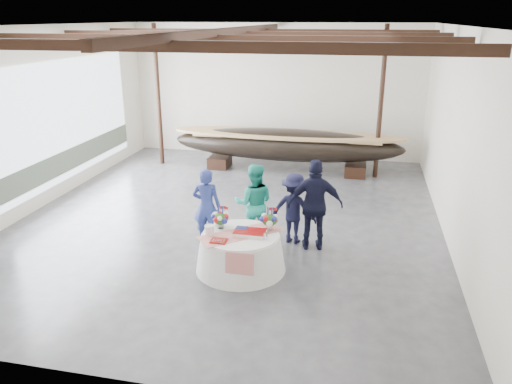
# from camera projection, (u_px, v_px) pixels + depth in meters

# --- Properties ---
(floor) EXTENTS (10.00, 12.00, 0.01)m
(floor) POSITION_uv_depth(u_px,v_px,m) (231.00, 217.00, 12.34)
(floor) COLOR #3D3D42
(floor) RESTS_ON ground
(wall_back) EXTENTS (10.00, 0.02, 4.50)m
(wall_back) POSITION_uv_depth(u_px,v_px,m) (275.00, 91.00, 17.12)
(wall_back) COLOR silver
(wall_back) RESTS_ON ground
(wall_front) EXTENTS (10.00, 0.02, 4.50)m
(wall_front) POSITION_uv_depth(u_px,v_px,m) (101.00, 229.00, 6.06)
(wall_front) COLOR silver
(wall_front) RESTS_ON ground
(wall_left) EXTENTS (0.02, 12.00, 4.50)m
(wall_left) POSITION_uv_depth(u_px,v_px,m) (39.00, 118.00, 12.59)
(wall_left) COLOR silver
(wall_left) RESTS_ON ground
(wall_right) EXTENTS (0.02, 12.00, 4.50)m
(wall_right) POSITION_uv_depth(u_px,v_px,m) (457.00, 138.00, 10.59)
(wall_right) COLOR silver
(wall_right) RESTS_ON ground
(ceiling) EXTENTS (10.00, 12.00, 0.01)m
(ceiling) POSITION_uv_depth(u_px,v_px,m) (228.00, 25.00, 10.84)
(ceiling) COLOR white
(ceiling) RESTS_ON wall_back
(pavilion_structure) EXTENTS (9.80, 11.76, 4.50)m
(pavilion_structure) POSITION_uv_depth(u_px,v_px,m) (236.00, 47.00, 11.68)
(pavilion_structure) COLOR black
(pavilion_structure) RESTS_ON ground
(open_bay) EXTENTS (0.03, 7.00, 3.20)m
(open_bay) POSITION_uv_depth(u_px,v_px,m) (65.00, 127.00, 13.65)
(open_bay) COLOR silver
(open_bay) RESTS_ON ground
(longboat_display) EXTENTS (7.30, 1.46, 1.37)m
(longboat_display) POSITION_uv_depth(u_px,v_px,m) (286.00, 145.00, 15.70)
(longboat_display) COLOR black
(longboat_display) RESTS_ON ground
(banquet_table) EXTENTS (1.75, 1.75, 0.75)m
(banquet_table) POSITION_uv_depth(u_px,v_px,m) (241.00, 252.00, 9.67)
(banquet_table) COLOR silver
(banquet_table) RESTS_ON ground
(tabletop_items) EXTENTS (1.58, 1.48, 0.40)m
(tabletop_items) POSITION_uv_depth(u_px,v_px,m) (242.00, 223.00, 9.65)
(tabletop_items) COLOR red
(tabletop_items) RESTS_ON banquet_table
(guest_woman_blue) EXTENTS (0.64, 0.44, 1.69)m
(guest_woman_blue) POSITION_uv_depth(u_px,v_px,m) (207.00, 206.00, 10.68)
(guest_woman_blue) COLOR navy
(guest_woman_blue) RESTS_ON ground
(guest_woman_teal) EXTENTS (0.95, 0.80, 1.76)m
(guest_woman_teal) POSITION_uv_depth(u_px,v_px,m) (254.00, 203.00, 10.74)
(guest_woman_teal) COLOR teal
(guest_woman_teal) RESTS_ON ground
(guest_man_left) EXTENTS (1.10, 0.76, 1.56)m
(guest_man_left) POSITION_uv_depth(u_px,v_px,m) (294.00, 208.00, 10.74)
(guest_man_left) COLOR black
(guest_man_left) RESTS_ON ground
(guest_man_right) EXTENTS (1.21, 0.66, 1.96)m
(guest_man_right) POSITION_uv_depth(u_px,v_px,m) (315.00, 205.00, 10.36)
(guest_man_right) COLOR black
(guest_man_right) RESTS_ON ground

